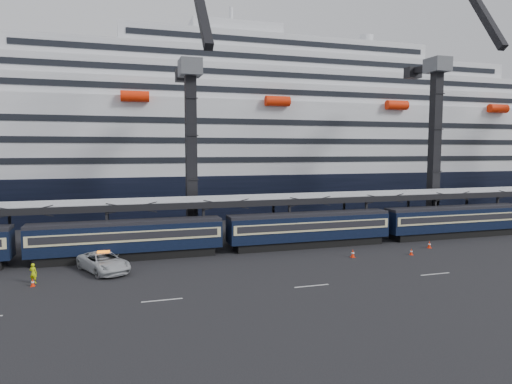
{
  "coord_description": "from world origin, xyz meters",
  "views": [
    {
      "loc": [
        -29.07,
        -37.27,
        11.04
      ],
      "look_at": [
        -14.4,
        10.0,
        6.47
      ],
      "focal_mm": 32.0,
      "sensor_mm": 36.0,
      "label": 1
    }
  ],
  "objects": [
    {
      "name": "crane_dark_mid",
      "position": [
        15.0,
        17.59,
        13.36
      ],
      "size": [
        4.5,
        18.24,
        39.64
      ],
      "color": "#45474C",
      "rests_on": "ground"
    },
    {
      "name": "traffic_cone_c",
      "position": [
        -5.85,
        3.88,
        0.42
      ],
      "size": [
        0.43,
        0.43,
        0.86
      ],
      "color": "#F52807",
      "rests_on": "ground"
    },
    {
      "name": "ground",
      "position": [
        0.0,
        0.0,
        0.0
      ],
      "size": [
        260.0,
        260.0,
        0.0
      ],
      "primitive_type": "plane",
      "color": "black",
      "rests_on": "ground"
    },
    {
      "name": "traffic_cone_e",
      "position": [
        4.66,
        5.33,
        0.41
      ],
      "size": [
        0.41,
        0.41,
        0.82
      ],
      "color": "#F52807",
      "rests_on": "ground"
    },
    {
      "name": "pickup_truck",
      "position": [
        -30.26,
        5.62,
        0.89
      ],
      "size": [
        5.32,
        7.03,
        1.78
      ],
      "primitive_type": "imported",
      "rotation": [
        0.0,
        0.0,
        0.43
      ],
      "color": "#AEB2B5",
      "rests_on": "ground"
    },
    {
      "name": "canopy",
      "position": [
        0.0,
        14.0,
        5.25
      ],
      "size": [
        130.0,
        6.25,
        5.53
      ],
      "color": "#989BA0",
      "rests_on": "ground"
    },
    {
      "name": "train",
      "position": [
        -4.65,
        10.0,
        2.2
      ],
      "size": [
        133.05,
        3.0,
        4.05
      ],
      "color": "black",
      "rests_on": "ground"
    },
    {
      "name": "cruise_ship",
      "position": [
        -1.08,
        45.99,
        12.34
      ],
      "size": [
        214.09,
        28.84,
        34.0
      ],
      "color": "black",
      "rests_on": "ground"
    },
    {
      "name": "traffic_cone_b",
      "position": [
        -35.69,
        2.62,
        0.34
      ],
      "size": [
        0.34,
        0.34,
        0.68
      ],
      "color": "#F52807",
      "rests_on": "ground"
    },
    {
      "name": "crane_dark_near",
      "position": [
        -20.0,
        18.59,
        11.93
      ],
      "size": [
        4.5,
        17.75,
        35.08
      ],
      "color": "#45474C",
      "rests_on": "ground"
    },
    {
      "name": "traffic_cone_d",
      "position": [
        0.61,
        3.04,
        0.34
      ],
      "size": [
        0.35,
        0.35,
        0.7
      ],
      "color": "#F52807",
      "rests_on": "ground"
    },
    {
      "name": "worker",
      "position": [
        -35.78,
        3.58,
        0.84
      ],
      "size": [
        0.72,
        0.6,
        1.69
      ],
      "primitive_type": "imported",
      "rotation": [
        0.0,
        0.0,
        2.78
      ],
      "color": "#BCD80B",
      "rests_on": "ground"
    }
  ]
}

